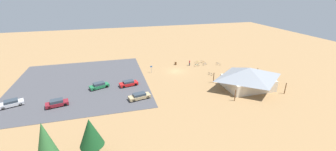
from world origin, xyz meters
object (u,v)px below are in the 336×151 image
car_silver_near_entry (12,103)px  bicycle_teal_edge_north (197,65)px  bicycle_orange_edge_south (203,62)px  car_maroon_mid_lot (57,103)px  pine_far_east (90,132)px  visitor_by_pavilion (190,63)px  bicycle_blue_trailside (205,64)px  bicycle_purple_yard_left (230,72)px  car_red_by_curb (129,83)px  bicycle_silver_yard_front (210,74)px  pine_far_west (45,140)px  car_green_aisle_side (99,85)px  lot_sign (151,68)px  bike_pavilion (248,77)px  bicycle_white_lone_east (218,64)px  trash_bin (176,63)px  car_tan_far_end (139,96)px  bicycle_green_by_bin (243,69)px  bicycle_yellow_lone_west (198,62)px

car_silver_near_entry → bicycle_teal_edge_north: bearing=-164.2°
bicycle_orange_edge_south → car_maroon_mid_lot: car_maroon_mid_lot is taller
pine_far_east → visitor_by_pavilion: (-26.99, -33.44, -3.17)m
bicycle_orange_edge_south → bicycle_blue_trailside: size_ratio=1.01×
bicycle_purple_yard_left → visitor_by_pavilion: bearing=-47.2°
pine_far_east → car_red_by_curb: size_ratio=1.34×
bicycle_silver_yard_front → car_red_by_curb: car_red_by_curb is taller
bicycle_blue_trailside → car_red_by_curb: size_ratio=0.37×
pine_far_west → visitor_by_pavilion: pine_far_west is taller
car_green_aisle_side → lot_sign: bearing=-154.1°
visitor_by_pavilion → lot_sign: bearing=13.8°
bike_pavilion → bicycle_white_lone_east: bike_pavilion is taller
bike_pavilion → trash_bin: 23.85m
bicycle_teal_edge_north → bicycle_white_lone_east: bicycle_white_lone_east is taller
lot_sign → car_red_by_curb: bearing=45.5°
car_red_by_curb → car_green_aisle_side: car_green_aisle_side is taller
lot_sign → car_tan_far_end: (5.56, 14.76, -0.69)m
trash_bin → lot_sign: lot_sign is taller
car_maroon_mid_lot → car_tan_far_end: (-16.50, 1.34, -0.03)m
bicycle_green_by_bin → car_silver_near_entry: size_ratio=0.35×
bicycle_teal_edge_north → car_red_by_curb: (21.65, 9.17, 0.36)m
pine_far_west → car_red_by_curb: bearing=-117.7°
pine_far_west → bicycle_teal_edge_north: size_ratio=4.24×
bike_pavilion → bicycle_purple_yard_left: 9.98m
pine_far_east → pine_far_west: bearing=9.3°
car_tan_far_end → bicycle_green_by_bin: bearing=-162.9°
bike_pavilion → trash_bin: bike_pavilion is taller
bicycle_orange_edge_south → car_maroon_mid_lot: size_ratio=0.38×
bicycle_yellow_lone_west → visitor_by_pavilion: bearing=23.3°
trash_bin → bicycle_teal_edge_north: 6.59m
bicycle_white_lone_east → visitor_by_pavilion: visitor_by_pavilion is taller
car_silver_near_entry → bicycle_purple_yard_left: bearing=-174.8°
pine_far_east → bicycle_blue_trailside: (-31.56, -32.35, -3.75)m
bicycle_white_lone_east → bicycle_silver_yard_front: bearing=49.2°
pine_far_west → car_silver_near_entry: pine_far_west is taller
car_tan_far_end → car_red_by_curb: bearing=-78.6°
bicycle_orange_edge_south → car_maroon_mid_lot: 43.27m
lot_sign → bicycle_silver_yard_front: 16.45m
bike_pavilion → lot_sign: size_ratio=5.96×
lot_sign → bicycle_yellow_lone_west: size_ratio=1.25×
bicycle_orange_edge_south → car_tan_far_end: size_ratio=0.35×
bicycle_purple_yard_left → bicycle_teal_edge_north: bearing=-50.9°
car_tan_far_end → visitor_by_pavilion: (-18.16, -17.85, 0.23)m
bicycle_purple_yard_left → car_green_aisle_side: size_ratio=0.28×
bicycle_white_lone_east → bicycle_purple_yard_left: bicycle_white_lone_east is taller
pine_far_east → bicycle_purple_yard_left: (-35.60, -24.13, -3.76)m
pine_far_east → car_silver_near_entry: pine_far_east is taller
bicycle_yellow_lone_west → bicycle_orange_edge_south: bearing=168.1°
bicycle_blue_trailside → bicycle_green_by_bin: bearing=142.5°
bike_pavilion → lot_sign: bearing=-38.1°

